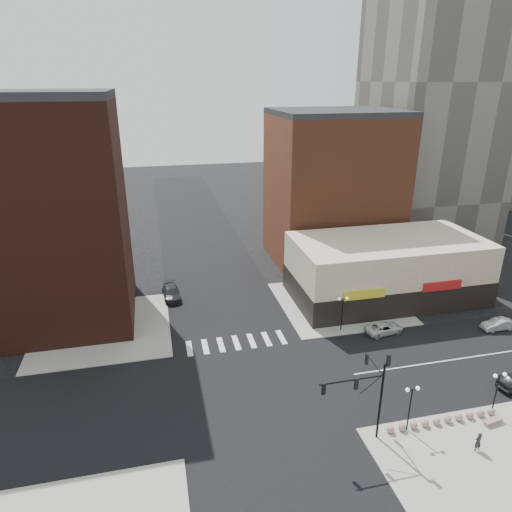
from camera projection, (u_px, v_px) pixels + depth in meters
name	position (u px, v px, depth m)	size (l,w,h in m)	color
ground	(254.00, 389.00, 42.27)	(240.00, 240.00, 0.00)	black
road_ew	(254.00, 389.00, 42.26)	(200.00, 14.00, 0.02)	black
road_ns	(254.00, 389.00, 42.26)	(14.00, 200.00, 0.02)	black
sidewalk_nw	(103.00, 329.00, 52.35)	(15.00, 15.00, 0.12)	gray
sidewalk_ne	(339.00, 303.00, 58.46)	(15.00, 15.00, 0.12)	gray
building_nw	(50.00, 218.00, 50.50)	(16.00, 15.00, 25.00)	#3B1A12
building_ne_midrise	(333.00, 191.00, 69.04)	(18.00, 15.00, 22.00)	brown
tower_far	(484.00, 3.00, 90.82)	(18.00, 18.00, 82.00)	#47443F
building_ne_row	(386.00, 273.00, 59.10)	(24.20, 12.20, 8.00)	beige
traffic_signal	(369.00, 386.00, 34.88)	(5.59, 3.09, 7.77)	black
street_lamp_se_a	(411.00, 398.00, 36.13)	(1.22, 0.32, 4.16)	black
street_lamp_se_b	(498.00, 383.00, 37.82)	(1.22, 0.32, 4.16)	black
street_lamp_ne	(343.00, 305.00, 50.86)	(1.22, 0.32, 4.16)	black
bollard_row	(442.00, 420.00, 37.85)	(10.08, 0.63, 0.63)	#9E7D6D
white_suv	(384.00, 328.00, 51.43)	(2.04, 4.42, 1.23)	silver
silver_sedan	(498.00, 324.00, 52.16)	(1.34, 3.85, 1.27)	#9D9EA3
dark_sedan_north	(171.00, 293.00, 59.61)	(2.12, 5.21, 1.51)	black
pedestrian	(478.00, 441.00, 34.92)	(0.60, 0.39, 1.65)	#252227
stone_bench	(493.00, 421.00, 37.84)	(1.81, 0.77, 0.41)	gray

